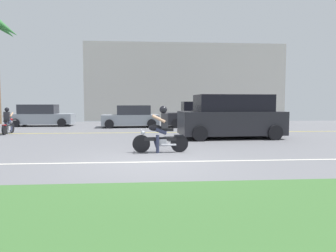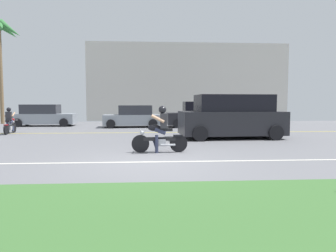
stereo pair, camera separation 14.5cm
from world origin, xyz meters
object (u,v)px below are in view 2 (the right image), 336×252
object	(u,v)px
parked_car_1	(133,117)
motorcyclist_distant	(10,123)
parked_car_2	(199,115)
suv_nearby	(232,117)
motorcyclist	(160,133)
parked_car_0	(44,116)

from	to	relation	value
parked_car_1	motorcyclist_distant	xyz separation A→B (m)	(-6.10, -3.92, -0.10)
parked_car_1	parked_car_2	world-z (taller)	parked_car_2
suv_nearby	motorcyclist	bearing A→B (deg)	-131.79
suv_nearby	motorcyclist_distant	bearing A→B (deg)	166.04
parked_car_0	parked_car_2	distance (m)	10.58
motorcyclist_distant	parked_car_2	bearing A→B (deg)	19.72
suv_nearby	parked_car_1	world-z (taller)	suv_nearby
motorcyclist	parked_car_1	distance (m)	10.48
motorcyclist_distant	motorcyclist	bearing A→B (deg)	-40.86
motorcyclist	parked_car_1	world-z (taller)	motorcyclist
parked_car_0	parked_car_1	xyz separation A→B (m)	(6.13, -1.32, -0.02)
parked_car_0	motorcyclist_distant	size ratio (longest dim) A/B	2.54
parked_car_1	motorcyclist_distant	bearing A→B (deg)	-147.26
suv_nearby	parked_car_2	bearing A→B (deg)	93.57
motorcyclist	parked_car_2	world-z (taller)	parked_car_2
parked_car_0	motorcyclist_distant	bearing A→B (deg)	-89.65
motorcyclist	motorcyclist_distant	xyz separation A→B (m)	(-7.48, 6.47, -0.06)
parked_car_0	parked_car_2	xyz separation A→B (m)	(10.48, -1.50, 0.08)
parked_car_2	motorcyclist_distant	bearing A→B (deg)	-160.28
motorcyclist	motorcyclist_distant	world-z (taller)	motorcyclist
parked_car_1	parked_car_0	bearing A→B (deg)	167.83
motorcyclist_distant	parked_car_0	bearing A→B (deg)	90.35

